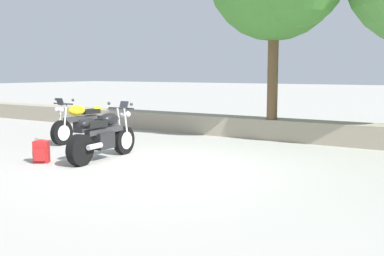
# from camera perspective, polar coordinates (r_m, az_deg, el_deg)

# --- Properties ---
(ground_plane) EXTENTS (120.00, 120.00, 0.00)m
(ground_plane) POSITION_cam_1_polar(r_m,az_deg,el_deg) (8.69, -4.62, -5.05)
(ground_plane) COLOR #A3A099
(stone_wall) EXTENTS (36.00, 0.80, 0.55)m
(stone_wall) POSITION_cam_1_polar(r_m,az_deg,el_deg) (12.75, 8.41, 0.03)
(stone_wall) COLOR gray
(stone_wall) RESTS_ON ground
(motorcycle_yellow_near_left) EXTENTS (0.67, 2.06, 1.18)m
(motorcycle_yellow_near_left) POSITION_cam_1_polar(r_m,az_deg,el_deg) (12.24, -13.67, 0.60)
(motorcycle_yellow_near_left) COLOR black
(motorcycle_yellow_near_left) RESTS_ON ground
(motorcycle_black_centre) EXTENTS (0.67, 2.07, 1.18)m
(motorcycle_black_centre) POSITION_cam_1_polar(r_m,az_deg,el_deg) (9.63, -10.96, -1.04)
(motorcycle_black_centre) COLOR black
(motorcycle_black_centre) RESTS_ON ground
(rider_backpack) EXTENTS (0.35, 0.34, 0.47)m
(rider_backpack) POSITION_cam_1_polar(r_m,az_deg,el_deg) (9.61, -18.40, -2.74)
(rider_backpack) COLOR #A31E1E
(rider_backpack) RESTS_ON ground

